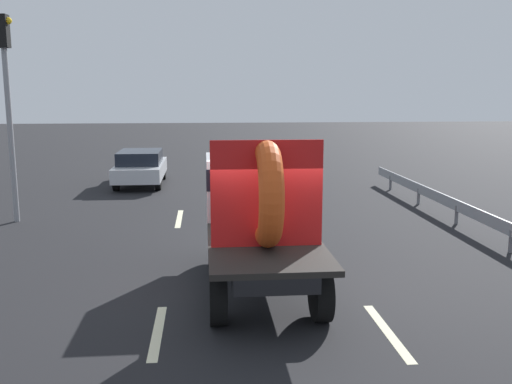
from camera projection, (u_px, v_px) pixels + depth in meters
The scene contains 9 objects.
ground_plane at pixel (272, 296), 10.55m from camera, with size 120.00×120.00×0.00m, color black.
flatbed_truck at pixel (257, 204), 11.26m from camera, with size 2.02×4.95×2.98m.
distant_sedan at pixel (141, 166), 23.06m from camera, with size 1.85×4.31×1.41m.
traffic_light at pixel (7, 90), 15.95m from camera, with size 0.42×0.36×5.88m.
guardrail at pixel (436, 197), 17.61m from camera, with size 0.10×11.69×0.71m.
lane_dash_left_near at pixel (158, 332), 8.97m from camera, with size 2.10×0.16×0.01m, color beige.
lane_dash_left_far at pixel (179, 219), 16.97m from camera, with size 2.40×0.16×0.01m, color beige.
lane_dash_right_near at pixel (388, 332), 8.97m from camera, with size 2.21×0.16×0.01m, color beige.
lane_dash_right_far at pixel (303, 221), 16.63m from camera, with size 2.38×0.16×0.01m, color beige.
Camera 1 is at (-1.22, -9.97, 3.77)m, focal length 39.57 mm.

